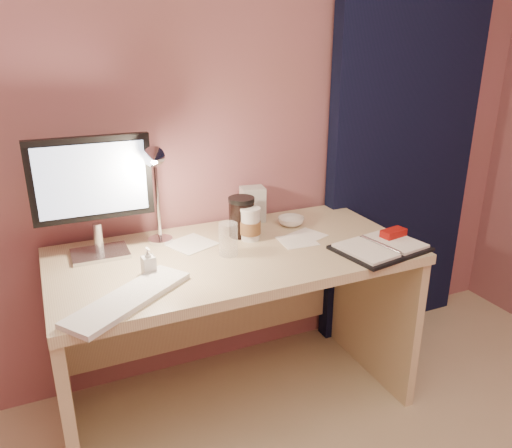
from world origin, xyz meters
name	(u,v)px	position (x,y,z in m)	size (l,w,h in m)	color
room	(390,120)	(0.95, 1.69, 1.14)	(3.50, 3.50, 3.50)	#C6B28E
desk	(229,294)	(0.00, 1.45, 0.50)	(1.40, 0.70, 0.73)	beige
monitor	(92,187)	(-0.48, 1.55, 1.00)	(0.43, 0.15, 0.46)	silver
keyboard	(129,298)	(-0.45, 1.15, 0.74)	(0.46, 0.13, 0.02)	white
planner	(382,246)	(0.54, 1.16, 0.74)	(0.38, 0.31, 0.05)	black
paper_a	(307,235)	(0.34, 1.41, 0.73)	(0.13, 0.13, 0.00)	white
paper_b	(297,241)	(0.27, 1.37, 0.73)	(0.14, 0.14, 0.00)	white
paper_c	(191,244)	(-0.13, 1.52, 0.73)	(0.17, 0.17, 0.00)	white
coffee_cup	(250,225)	(0.11, 1.47, 0.79)	(0.09, 0.09, 0.14)	silver
clear_cup	(228,239)	(-0.03, 1.36, 0.79)	(0.07, 0.07, 0.13)	white
bowl	(291,221)	(0.34, 1.55, 0.75)	(0.12, 0.12, 0.04)	white
lotion_bottle	(148,261)	(-0.35, 1.32, 0.78)	(0.05, 0.05, 0.10)	silver
dark_jar	(242,219)	(0.09, 1.52, 0.80)	(0.11, 0.11, 0.15)	black
product_box	(253,204)	(0.21, 1.67, 0.81)	(0.10, 0.08, 0.16)	silver
desk_lamp	(169,185)	(-0.22, 1.49, 1.00)	(0.13, 0.26, 0.43)	silver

